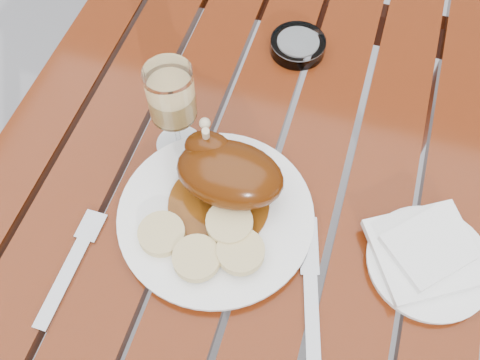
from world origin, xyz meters
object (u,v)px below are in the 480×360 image
side_plate (428,263)px  table (227,285)px  wine_glass (174,112)px  dinner_plate (216,216)px  ashtray (298,45)px

side_plate → table: bearing=178.0°
wine_glass → dinner_plate: bearing=-48.0°
wine_glass → side_plate: (0.42, -0.09, -0.08)m
wine_glass → side_plate: bearing=-12.7°
dinner_plate → wine_glass: size_ratio=1.67×
wine_glass → table: bearing=-39.1°
dinner_plate → wine_glass: 0.17m
side_plate → ashtray: 0.46m
side_plate → ashtray: ashtray is taller
wine_glass → ashtray: size_ratio=1.73×
table → side_plate: 0.50m
side_plate → ashtray: (-0.28, 0.36, 0.01)m
dinner_plate → side_plate: (0.32, 0.02, -0.00)m
dinner_plate → ashtray: 0.38m
table → wine_glass: (-0.10, 0.08, 0.46)m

